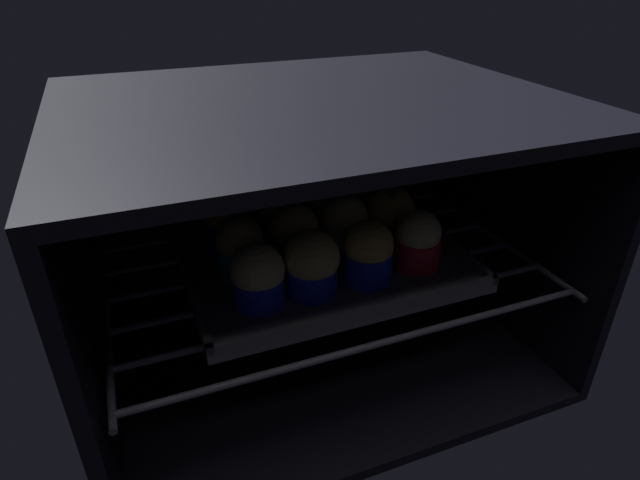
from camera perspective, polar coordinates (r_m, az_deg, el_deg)
oven_cavity at (r=73.47cm, az=-1.78°, el=1.80°), size 59.00×47.00×37.00cm
oven_rack at (r=71.65cm, az=-0.58°, el=-2.06°), size 54.80×42.00×0.80cm
baking_tray at (r=69.51cm, az=0.00°, el=-2.08°), size 35.35×28.29×2.20cm
muffin_row0_col0 at (r=58.83cm, az=-6.79°, el=-3.95°), size 6.18×6.18×7.54cm
muffin_row0_col1 at (r=60.19cm, az=-0.89°, el=-2.60°), size 6.48×6.48×7.96cm
muffin_row0_col2 at (r=62.74cm, az=5.29°, el=-1.34°), size 6.00×6.00×7.87cm
muffin_row0_col3 at (r=66.46cm, az=10.58°, el=-0.06°), size 5.92×5.92×7.67cm
muffin_row1_col0 at (r=64.54cm, az=-8.67°, el=-0.81°), size 5.92×5.92×7.72cm
muffin_row1_col1 at (r=66.26cm, az=-2.75°, el=0.54°), size 6.04×6.04×7.94cm
muffin_row1_col2 at (r=68.53cm, az=2.70°, el=1.61°), size 6.05×6.05×8.09cm
muffin_row1_col3 at (r=71.36cm, az=7.67°, el=2.62°), size 6.40×6.40×8.10cm
muffin_row2_col0 at (r=71.15cm, az=-10.14°, el=1.91°), size 5.92×5.92×7.40cm
muffin_row2_col1 at (r=72.38cm, az=-4.32°, el=2.88°), size 5.98×5.98×7.64cm
muffin_row2_col2 at (r=74.34cm, az=0.58°, el=3.71°), size 6.19×6.19×7.66cm
muffin_row2_col3 at (r=77.21cm, az=5.41°, el=5.07°), size 6.50×6.50×8.87cm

